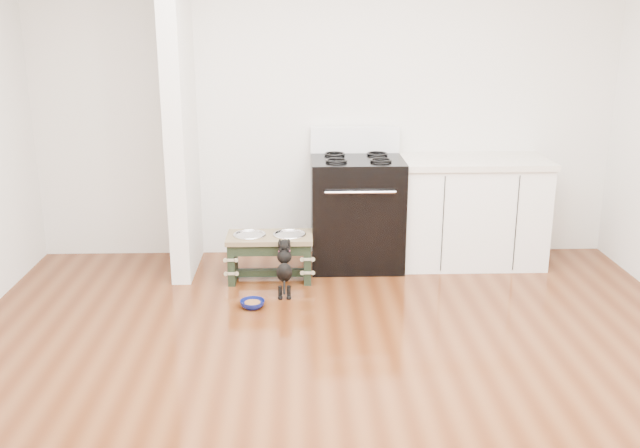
% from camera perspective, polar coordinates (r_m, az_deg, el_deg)
% --- Properties ---
extents(ground, '(5.00, 5.00, 0.00)m').
position_cam_1_polar(ground, '(4.18, 1.75, -13.20)').
color(ground, '#48200C').
rests_on(ground, ground).
extents(room_shell, '(5.00, 5.00, 5.00)m').
position_cam_1_polar(room_shell, '(3.66, 1.97, 9.45)').
color(room_shell, silver).
rests_on(room_shell, ground).
extents(partition_wall, '(0.15, 0.80, 2.70)m').
position_cam_1_polar(partition_wall, '(5.84, -11.14, 9.11)').
color(partition_wall, silver).
rests_on(partition_wall, ground).
extents(oven_range, '(0.76, 0.69, 1.14)m').
position_cam_1_polar(oven_range, '(6.01, 2.93, 1.12)').
color(oven_range, black).
rests_on(oven_range, ground).
extents(cabinet_run, '(1.24, 0.64, 0.91)m').
position_cam_1_polar(cabinet_run, '(6.19, 11.99, 0.99)').
color(cabinet_run, white).
rests_on(cabinet_run, ground).
extents(dog_feeder, '(0.68, 0.36, 0.39)m').
position_cam_1_polar(dog_feeder, '(5.71, -4.04, -1.94)').
color(dog_feeder, black).
rests_on(dog_feeder, ground).
extents(puppy, '(0.12, 0.35, 0.42)m').
position_cam_1_polar(puppy, '(5.43, -2.87, -3.36)').
color(puppy, black).
rests_on(puppy, ground).
extents(floor_bowl, '(0.21, 0.21, 0.06)m').
position_cam_1_polar(floor_bowl, '(5.26, -5.42, -6.39)').
color(floor_bowl, '#0C1458').
rests_on(floor_bowl, ground).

